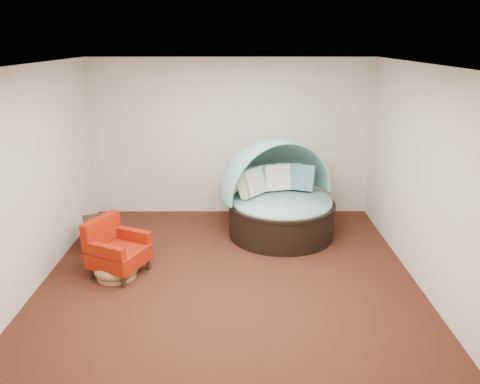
{
  "coord_description": "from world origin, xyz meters",
  "views": [
    {
      "loc": [
        0.13,
        -5.75,
        3.1
      ],
      "look_at": [
        0.15,
        0.6,
        1.01
      ],
      "focal_mm": 35.0,
      "sensor_mm": 36.0,
      "label": 1
    }
  ],
  "objects_px": {
    "pet_basket": "(116,270)",
    "side_table": "(101,229)",
    "canopy_daybed": "(279,191)",
    "red_armchair": "(116,249)"
  },
  "relations": [
    {
      "from": "pet_basket",
      "to": "side_table",
      "type": "relative_size",
      "value": 1.16
    },
    {
      "from": "pet_basket",
      "to": "side_table",
      "type": "distance_m",
      "value": 1.08
    },
    {
      "from": "canopy_daybed",
      "to": "side_table",
      "type": "relative_size",
      "value": 3.6
    },
    {
      "from": "pet_basket",
      "to": "side_table",
      "type": "bearing_deg",
      "value": 115.77
    },
    {
      "from": "canopy_daybed",
      "to": "pet_basket",
      "type": "relative_size",
      "value": 3.1
    },
    {
      "from": "pet_basket",
      "to": "red_armchair",
      "type": "relative_size",
      "value": 0.83
    },
    {
      "from": "canopy_daybed",
      "to": "red_armchair",
      "type": "distance_m",
      "value": 2.77
    },
    {
      "from": "pet_basket",
      "to": "side_table",
      "type": "height_order",
      "value": "side_table"
    },
    {
      "from": "red_armchair",
      "to": "side_table",
      "type": "xyz_separation_m",
      "value": [
        -0.45,
        0.86,
        -0.06
      ]
    },
    {
      "from": "canopy_daybed",
      "to": "red_armchair",
      "type": "relative_size",
      "value": 2.56
    }
  ]
}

